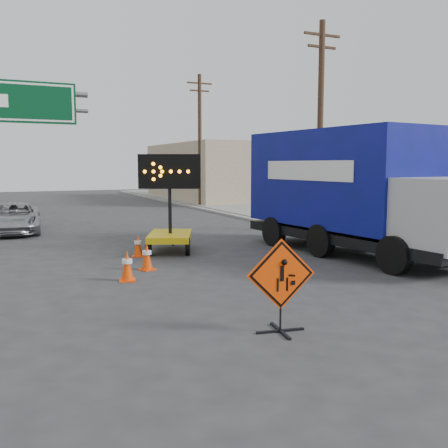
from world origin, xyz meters
TOP-DOWN VIEW (x-y plane):
  - ground at (0.00, 0.00)m, footprint 100.00×100.00m
  - curb_right at (7.20, 15.00)m, footprint 0.40×60.00m
  - sidewalk_right at (9.50, 15.00)m, footprint 4.00×60.00m
  - building_right_far at (13.00, 30.00)m, footprint 10.00×14.00m
  - highway_gantry at (-4.43, 17.96)m, footprint 6.18×0.38m
  - utility_pole_near at (8.00, 10.00)m, footprint 1.80×0.26m
  - utility_pole_far at (8.00, 24.00)m, footprint 1.80×0.26m
  - construction_sign at (-0.51, -0.93)m, footprint 1.24×0.88m
  - arrow_board at (0.36, 7.72)m, footprint 2.17×2.65m
  - pickup_truck at (-4.30, 14.87)m, footprint 2.44×4.75m
  - box_truck at (5.58, 4.80)m, footprint 3.35×8.73m
  - cone_a at (-2.02, 4.03)m, footprint 0.49×0.49m
  - cone_b at (-1.20, 5.10)m, footprint 0.52×0.52m
  - cone_c at (-0.90, 7.22)m, footprint 0.48×0.48m

SIDE VIEW (x-z plane):
  - ground at x=0.00m, z-range 0.00..0.00m
  - curb_right at x=7.20m, z-range 0.00..0.12m
  - sidewalk_right at x=9.50m, z-range 0.00..0.15m
  - cone_c at x=-0.90m, z-range 0.00..0.72m
  - cone_b at x=-1.20m, z-range 0.00..0.77m
  - cone_a at x=-2.02m, z-range 0.00..0.79m
  - pickup_truck at x=-4.30m, z-range 0.00..1.28m
  - arrow_board at x=0.36m, z-range -0.91..2.36m
  - construction_sign at x=-0.51m, z-range 0.05..1.71m
  - box_truck at x=5.58m, z-range -0.19..3.86m
  - building_right_far at x=13.00m, z-range 0.00..4.60m
  - utility_pole_near at x=8.00m, z-range 0.18..9.18m
  - utility_pole_far at x=8.00m, z-range 0.18..9.18m
  - highway_gantry at x=-4.43m, z-range 1.62..8.52m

